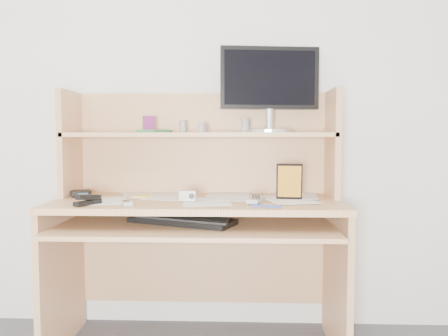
{
  "coord_description": "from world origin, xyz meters",
  "views": [
    {
      "loc": [
        0.21,
        -0.64,
        1.04
      ],
      "look_at": [
        0.13,
        1.43,
        0.91
      ],
      "focal_mm": 35.0,
      "sensor_mm": 36.0,
      "label": 1
    }
  ],
  "objects_px": {
    "keyboard": "(182,220)",
    "tv_remote": "(256,199)",
    "game_case": "(289,181)",
    "monitor": "(270,87)",
    "desk": "(199,208)"
  },
  "relations": [
    {
      "from": "keyboard",
      "to": "tv_remote",
      "type": "height_order",
      "value": "tv_remote"
    },
    {
      "from": "game_case",
      "to": "monitor",
      "type": "height_order",
      "value": "monitor"
    },
    {
      "from": "keyboard",
      "to": "monitor",
      "type": "relative_size",
      "value": 1.03
    },
    {
      "from": "desk",
      "to": "game_case",
      "type": "height_order",
      "value": "desk"
    },
    {
      "from": "monitor",
      "to": "tv_remote",
      "type": "bearing_deg",
      "value": -113.02
    },
    {
      "from": "desk",
      "to": "monitor",
      "type": "distance_m",
      "value": 0.73
    },
    {
      "from": "keyboard",
      "to": "monitor",
      "type": "xyz_separation_m",
      "value": [
        0.43,
        0.28,
        0.65
      ]
    },
    {
      "from": "tv_remote",
      "to": "game_case",
      "type": "xyz_separation_m",
      "value": [
        0.16,
        0.07,
        0.08
      ]
    },
    {
      "from": "desk",
      "to": "keyboard",
      "type": "distance_m",
      "value": 0.19
    },
    {
      "from": "game_case",
      "to": "monitor",
      "type": "distance_m",
      "value": 0.53
    },
    {
      "from": "desk",
      "to": "keyboard",
      "type": "height_order",
      "value": "desk"
    },
    {
      "from": "desk",
      "to": "game_case",
      "type": "distance_m",
      "value": 0.48
    },
    {
      "from": "tv_remote",
      "to": "desk",
      "type": "bearing_deg",
      "value": 163.41
    },
    {
      "from": "keyboard",
      "to": "game_case",
      "type": "distance_m",
      "value": 0.55
    },
    {
      "from": "tv_remote",
      "to": "game_case",
      "type": "bearing_deg",
      "value": 36.42
    }
  ]
}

